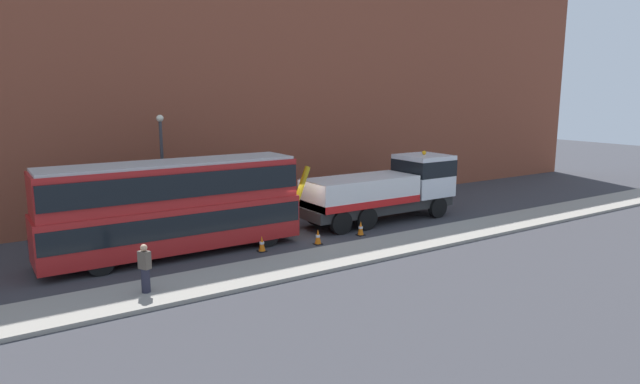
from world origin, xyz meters
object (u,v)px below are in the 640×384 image
object	(u,v)px
traffic_cone_near_bus	(262,244)
traffic_cone_midway	(318,237)
recovery_tow_truck	(386,188)
double_decker_bus	(173,204)
traffic_cone_near_truck	(361,229)
pedestrian_onlooker	(145,269)
street_lamp	(162,162)

from	to	relation	value
traffic_cone_near_bus	traffic_cone_midway	world-z (taller)	same
recovery_tow_truck	double_decker_bus	distance (m)	11.77
double_decker_bus	traffic_cone_near_truck	xyz separation A→B (m)	(8.64, -1.83, -1.89)
recovery_tow_truck	pedestrian_onlooker	bearing A→B (deg)	-163.28
traffic_cone_midway	traffic_cone_near_truck	xyz separation A→B (m)	(2.63, 0.20, 0.00)
traffic_cone_near_bus	traffic_cone_midway	bearing A→B (deg)	-8.09
traffic_cone_near_bus	traffic_cone_midway	size ratio (longest dim) A/B	1.00
traffic_cone_midway	traffic_cone_near_truck	world-z (taller)	same
street_lamp	double_decker_bus	bearing A→B (deg)	-102.21
traffic_cone_near_bus	traffic_cone_near_truck	size ratio (longest dim) A/B	1.00
pedestrian_onlooker	traffic_cone_near_bus	size ratio (longest dim) A/B	2.38
double_decker_bus	traffic_cone_midway	distance (m)	6.63
double_decker_bus	street_lamp	size ratio (longest dim) A/B	1.90
traffic_cone_midway	traffic_cone_near_truck	bearing A→B (deg)	4.35
traffic_cone_near_bus	street_lamp	distance (m)	7.27
pedestrian_onlooker	traffic_cone_midway	bearing A→B (deg)	-11.66
traffic_cone_near_truck	traffic_cone_midway	bearing A→B (deg)	-175.65
pedestrian_onlooker	street_lamp	xyz separation A→B (m)	(3.43, 8.73, 2.49)
pedestrian_onlooker	traffic_cone_midway	size ratio (longest dim) A/B	2.38
recovery_tow_truck	traffic_cone_near_truck	distance (m)	3.88
double_decker_bus	traffic_cone_midway	size ratio (longest dim) A/B	15.35
street_lamp	pedestrian_onlooker	bearing A→B (deg)	-111.43
recovery_tow_truck	double_decker_bus	bearing A→B (deg)	-179.94
recovery_tow_truck	street_lamp	world-z (taller)	street_lamp
pedestrian_onlooker	traffic_cone_near_truck	xyz separation A→B (m)	(11.10, 2.42, -0.64)
recovery_tow_truck	traffic_cone_midway	world-z (taller)	recovery_tow_truck
pedestrian_onlooker	traffic_cone_midway	xyz separation A→B (m)	(8.48, 2.22, -0.64)
traffic_cone_midway	pedestrian_onlooker	bearing A→B (deg)	-165.33
double_decker_bus	traffic_cone_near_bus	xyz separation A→B (m)	(3.32, -1.65, -1.89)
recovery_tow_truck	street_lamp	distance (m)	11.81
pedestrian_onlooker	double_decker_bus	bearing A→B (deg)	33.65
recovery_tow_truck	double_decker_bus	xyz separation A→B (m)	(-11.76, 0.00, 0.47)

